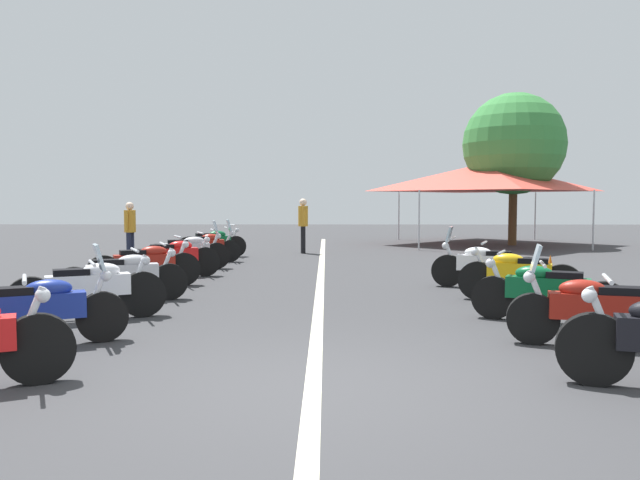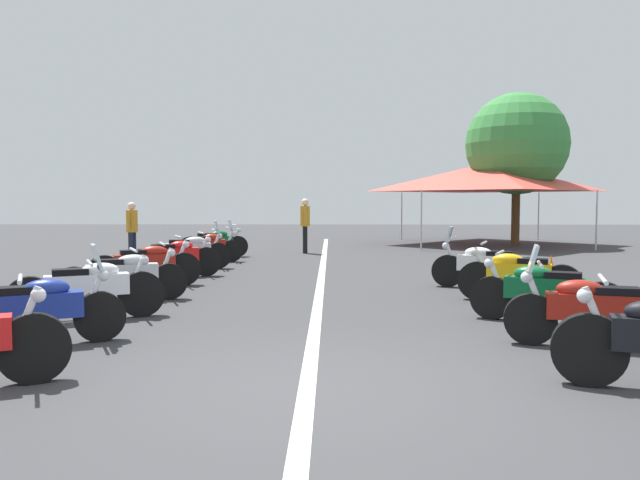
% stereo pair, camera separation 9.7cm
% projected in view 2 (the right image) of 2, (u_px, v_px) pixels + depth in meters
% --- Properties ---
extents(ground_plane, '(80.00, 80.00, 0.00)m').
position_uv_depth(ground_plane, '(307.00, 390.00, 5.65)').
color(ground_plane, '#38383A').
extents(lane_centre_stripe, '(29.89, 0.16, 0.01)m').
position_uv_depth(lane_centre_stripe, '(321.00, 283.00, 13.07)').
color(lane_centre_stripe, beige).
rests_on(lane_centre_stripe, ground_plane).
extents(motorcycle_left_row_1, '(1.11, 1.99, 1.20)m').
position_uv_depth(motorcycle_left_row_1, '(33.00, 308.00, 7.29)').
color(motorcycle_left_row_1, black).
rests_on(motorcycle_left_row_1, ground_plane).
extents(motorcycle_left_row_2, '(1.09, 2.02, 1.02)m').
position_uv_depth(motorcycle_left_row_2, '(89.00, 288.00, 8.92)').
color(motorcycle_left_row_2, black).
rests_on(motorcycle_left_row_2, ground_plane).
extents(motorcycle_left_row_3, '(1.01, 2.07, 1.00)m').
position_uv_depth(motorcycle_left_row_3, '(124.00, 275.00, 10.56)').
color(motorcycle_left_row_3, black).
rests_on(motorcycle_left_row_3, ground_plane).
extents(motorcycle_left_row_4, '(1.10, 2.05, 1.02)m').
position_uv_depth(motorcycle_left_row_4, '(146.00, 264.00, 12.32)').
color(motorcycle_left_row_4, black).
rests_on(motorcycle_left_row_4, ground_plane).
extents(motorcycle_left_row_5, '(1.00, 2.01, 1.01)m').
position_uv_depth(motorcycle_left_row_5, '(174.00, 257.00, 13.92)').
color(motorcycle_left_row_5, black).
rests_on(motorcycle_left_row_5, ground_plane).
extents(motorcycle_left_row_6, '(0.86, 2.08, 1.22)m').
position_uv_depth(motorcycle_left_row_6, '(189.00, 251.00, 15.57)').
color(motorcycle_left_row_6, black).
rests_on(motorcycle_left_row_6, ground_plane).
extents(motorcycle_left_row_7, '(0.82, 2.00, 1.20)m').
position_uv_depth(motorcycle_left_row_7, '(207.00, 246.00, 17.35)').
color(motorcycle_left_row_7, black).
rests_on(motorcycle_left_row_7, ground_plane).
extents(motorcycle_left_row_8, '(1.07, 2.01, 1.00)m').
position_uv_depth(motorcycle_left_row_8, '(214.00, 242.00, 18.85)').
color(motorcycle_left_row_8, black).
rests_on(motorcycle_left_row_8, ground_plane).
extents(motorcycle_right_row_1, '(0.85, 2.03, 1.20)m').
position_uv_depth(motorcycle_right_row_1, '(593.00, 309.00, 7.23)').
color(motorcycle_right_row_1, black).
rests_on(motorcycle_right_row_1, ground_plane).
extents(motorcycle_right_row_2, '(1.03, 1.98, 0.99)m').
position_uv_depth(motorcycle_right_row_2, '(545.00, 291.00, 8.73)').
color(motorcycle_right_row_2, black).
rests_on(motorcycle_right_row_2, ground_plane).
extents(motorcycle_right_row_3, '(0.96, 1.95, 1.01)m').
position_uv_depth(motorcycle_right_row_3, '(518.00, 275.00, 10.54)').
color(motorcycle_right_row_3, black).
rests_on(motorcycle_right_row_3, ground_plane).
extents(motorcycle_right_row_4, '(0.94, 2.10, 1.21)m').
position_uv_depth(motorcycle_right_row_4, '(486.00, 265.00, 12.19)').
color(motorcycle_right_row_4, black).
rests_on(motorcycle_right_row_4, ground_plane).
extents(traffic_cone_2, '(0.36, 0.36, 0.61)m').
position_uv_depth(traffic_cone_2, '(551.00, 270.00, 12.77)').
color(traffic_cone_2, orange).
rests_on(traffic_cone_2, ground_plane).
extents(bystander_0, '(0.53, 0.32, 1.68)m').
position_uv_depth(bystander_0, '(132.00, 227.00, 17.59)').
color(bystander_0, '#1E2338').
rests_on(bystander_0, ground_plane).
extents(bystander_1, '(0.53, 0.32, 1.79)m').
position_uv_depth(bystander_1, '(305.00, 221.00, 20.39)').
color(bystander_1, black).
rests_on(bystander_1, ground_plane).
extents(roadside_tree_0, '(3.90, 3.90, 5.85)m').
position_uv_depth(roadside_tree_0, '(517.00, 144.00, 23.89)').
color(roadside_tree_0, brown).
rests_on(roadside_tree_0, ground_plane).
extents(event_tent, '(6.70, 6.70, 3.20)m').
position_uv_depth(event_tent, '(488.00, 177.00, 24.43)').
color(event_tent, '#E54C3F').
rests_on(event_tent, ground_plane).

